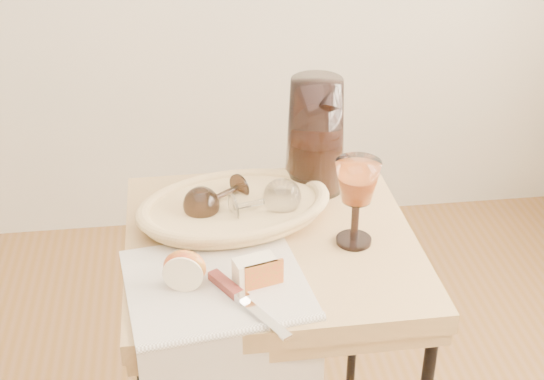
{
  "coord_description": "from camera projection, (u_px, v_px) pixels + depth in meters",
  "views": [
    {
      "loc": [
        0.28,
        -0.73,
        1.56
      ],
      "look_at": [
        0.44,
        0.51,
        0.85
      ],
      "focal_mm": 49.97,
      "sensor_mm": 36.0,
      "label": 1
    }
  ],
  "objects": [
    {
      "name": "side_table",
      "position": [
        271.0,
        374.0,
        1.69
      ],
      "size": [
        0.58,
        0.58,
        0.73
      ],
      "primitive_type": null,
      "rotation": [
        0.0,
        0.0,
        0.01
      ],
      "color": "brown",
      "rests_on": "floor"
    },
    {
      "name": "tea_towel",
      "position": [
        216.0,
        283.0,
        1.38
      ],
      "size": [
        0.36,
        0.33,
        0.01
      ],
      "primitive_type": "cube",
      "rotation": [
        0.0,
        0.0,
        0.14
      ],
      "color": "white",
      "rests_on": "side_table"
    },
    {
      "name": "bread_basket",
      "position": [
        235.0,
        211.0,
        1.56
      ],
      "size": [
        0.4,
        0.32,
        0.05
      ],
      "primitive_type": null,
      "rotation": [
        0.0,
        0.0,
        0.22
      ],
      "color": "tan",
      "rests_on": "side_table"
    },
    {
      "name": "goblet_lying_a",
      "position": [
        218.0,
        197.0,
        1.55
      ],
      "size": [
        0.14,
        0.13,
        0.08
      ],
      "primitive_type": null,
      "rotation": [
        0.0,
        0.0,
        3.8
      ],
      "color": "#3B2A1E",
      "rests_on": "bread_basket"
    },
    {
      "name": "goblet_lying_b",
      "position": [
        261.0,
        202.0,
        1.53
      ],
      "size": [
        0.15,
        0.11,
        0.08
      ],
      "primitive_type": null,
      "rotation": [
        0.0,
        0.0,
        0.24
      ],
      "color": "white",
      "rests_on": "bread_basket"
    },
    {
      "name": "pitcher",
      "position": [
        315.0,
        135.0,
        1.63
      ],
      "size": [
        0.26,
        0.3,
        0.29
      ],
      "primitive_type": null,
      "rotation": [
        0.0,
        0.0,
        -0.4
      ],
      "color": "black",
      "rests_on": "side_table"
    },
    {
      "name": "wine_goblet",
      "position": [
        356.0,
        203.0,
        1.45
      ],
      "size": [
        0.12,
        0.12,
        0.18
      ],
      "primitive_type": null,
      "rotation": [
        0.0,
        0.0,
        -0.42
      ],
      "color": "white",
      "rests_on": "side_table"
    },
    {
      "name": "apple_half",
      "position": [
        185.0,
        268.0,
        1.35
      ],
      "size": [
        0.08,
        0.05,
        0.07
      ],
      "primitive_type": "ellipsoid",
      "rotation": [
        0.0,
        0.0,
        -0.19
      ],
      "color": "red",
      "rests_on": "tea_towel"
    },
    {
      "name": "apple_wedge",
      "position": [
        255.0,
        271.0,
        1.36
      ],
      "size": [
        0.08,
        0.06,
        0.05
      ],
      "primitive_type": "cube",
      "rotation": [
        0.0,
        0.0,
        0.27
      ],
      "color": "#FFE8BB",
      "rests_on": "tea_towel"
    },
    {
      "name": "table_knife",
      "position": [
        245.0,
        300.0,
        1.31
      ],
      "size": [
        0.13,
        0.2,
        0.02
      ],
      "primitive_type": null,
      "rotation": [
        0.0,
        0.0,
        -1.04
      ],
      "color": "silver",
      "rests_on": "tea_towel"
    }
  ]
}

